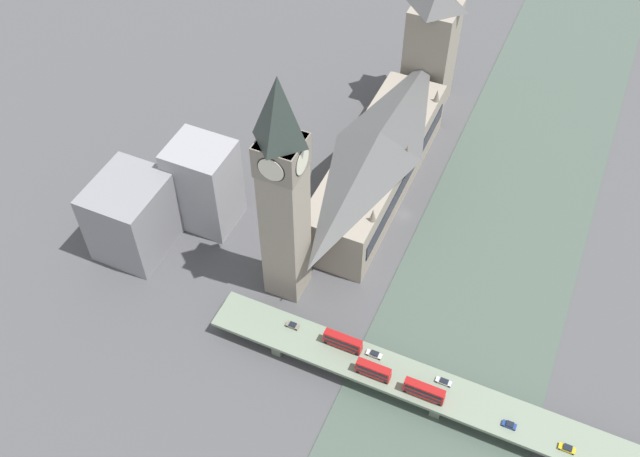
% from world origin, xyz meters
% --- Properties ---
extents(ground_plane, '(600.00, 600.00, 0.00)m').
position_xyz_m(ground_plane, '(0.00, 0.00, 0.00)').
color(ground_plane, '#4C4C4F').
extents(river_water, '(55.40, 360.00, 0.30)m').
position_xyz_m(river_water, '(-33.70, 0.00, 0.15)').
color(river_water, '#47564C').
rests_on(river_water, ground_plane).
extents(parliament_hall, '(23.06, 85.68, 27.48)m').
position_xyz_m(parliament_hall, '(14.30, -8.00, 13.64)').
color(parliament_hall, gray).
rests_on(parliament_hall, ground_plane).
extents(clock_tower, '(12.75, 12.75, 83.57)m').
position_xyz_m(clock_tower, '(24.55, 44.61, 44.27)').
color(clock_tower, gray).
rests_on(clock_tower, ground_plane).
extents(victoria_tower, '(17.50, 17.50, 56.32)m').
position_xyz_m(victoria_tower, '(14.35, -63.59, 26.16)').
color(victoria_tower, gray).
rests_on(victoria_tower, ground_plane).
extents(road_bridge, '(142.80, 13.06, 5.98)m').
position_xyz_m(road_bridge, '(-33.70, 64.91, 4.86)').
color(road_bridge, '#5D6A59').
rests_on(road_bridge, ground_plane).
extents(double_decker_bus_lead, '(11.90, 2.56, 5.06)m').
position_xyz_m(double_decker_bus_lead, '(-29.18, 68.21, 8.76)').
color(double_decker_bus_lead, red).
rests_on(double_decker_bus_lead, road_bridge).
extents(double_decker_bus_mid, '(10.31, 2.58, 4.93)m').
position_xyz_m(double_decker_bus_mid, '(-13.85, 67.89, 8.70)').
color(double_decker_bus_mid, red).
rests_on(double_decker_bus_mid, road_bridge).
extents(double_decker_bus_rear, '(11.81, 2.56, 5.04)m').
position_xyz_m(double_decker_bus_rear, '(-2.18, 62.63, 8.76)').
color(double_decker_bus_rear, red).
rests_on(double_decker_bus_rear, road_bridge).
extents(car_northbound_lead, '(3.86, 1.84, 1.36)m').
position_xyz_m(car_northbound_lead, '(-53.56, 67.35, 6.65)').
color(car_northbound_lead, navy).
rests_on(car_northbound_lead, road_bridge).
extents(car_northbound_mid, '(4.03, 1.79, 1.45)m').
position_xyz_m(car_northbound_mid, '(14.35, 62.43, 6.70)').
color(car_northbound_mid, slate).
rests_on(car_northbound_mid, road_bridge).
extents(car_northbound_tail, '(4.63, 1.78, 1.21)m').
position_xyz_m(car_northbound_tail, '(-33.20, 61.99, 6.60)').
color(car_northbound_tail, silver).
rests_on(car_northbound_tail, road_bridge).
extents(car_southbound_lead, '(4.73, 1.80, 1.50)m').
position_xyz_m(car_southbound_lead, '(-11.87, 61.75, 6.72)').
color(car_southbound_lead, silver).
rests_on(car_southbound_lead, road_bridge).
extents(car_southbound_mid, '(4.37, 1.92, 1.42)m').
position_xyz_m(car_southbound_mid, '(-69.27, 67.69, 6.68)').
color(car_southbound_mid, gold).
rests_on(car_southbound_mid, road_bridge).
extents(city_block_west, '(22.09, 25.77, 27.71)m').
position_xyz_m(city_block_west, '(78.87, 49.32, 13.86)').
color(city_block_west, gray).
rests_on(city_block_west, ground_plane).
extents(city_block_center, '(20.48, 17.99, 32.99)m').
position_xyz_m(city_block_center, '(62.92, 29.38, 16.50)').
color(city_block_center, '#939399').
rests_on(city_block_center, ground_plane).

